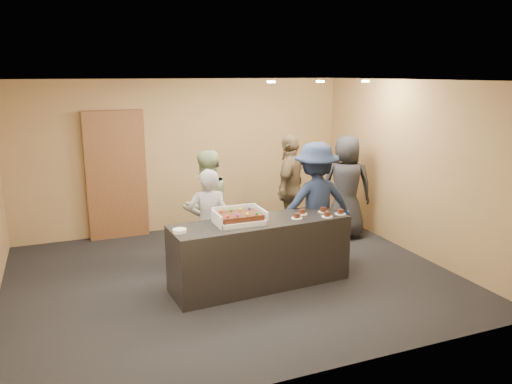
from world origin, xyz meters
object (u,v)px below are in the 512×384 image
at_px(cake_box, 239,219).
at_px(plate_stack, 180,231).
at_px(serving_counter, 260,253).
at_px(person_brown_extra, 290,188).
at_px(person_sage_man, 206,207).
at_px(person_server_grey, 208,224).
at_px(sheet_cake, 240,216).
at_px(person_navy_man, 315,204).
at_px(person_dark_suit, 346,187).
at_px(storage_cabinet, 116,175).

relative_size(cake_box, plate_stack, 3.71).
distance_m(serving_counter, person_brown_extra, 2.00).
bearing_deg(person_sage_man, person_server_grey, 52.36).
bearing_deg(person_sage_man, sheet_cake, 71.86).
distance_m(plate_stack, person_server_grey, 0.82).
bearing_deg(person_navy_man, plate_stack, 18.91).
distance_m(serving_counter, person_dark_suit, 2.58).
bearing_deg(plate_stack, person_dark_suit, 23.91).
height_order(person_server_grey, person_sage_man, person_sage_man).
xyz_separation_m(cake_box, person_dark_suit, (2.44, 1.33, -0.05)).
height_order(cake_box, person_server_grey, person_server_grey).
bearing_deg(person_navy_man, person_sage_man, -20.60).
bearing_deg(person_brown_extra, person_navy_man, 36.41).
distance_m(serving_counter, cake_box, 0.57).
distance_m(serving_counter, person_sage_man, 1.28).
height_order(sheet_cake, plate_stack, sheet_cake).
distance_m(person_sage_man, person_navy_man, 1.63).
bearing_deg(serving_counter, person_sage_man, 105.66).
bearing_deg(person_server_grey, plate_stack, 56.55).
relative_size(sheet_cake, person_brown_extra, 0.30).
bearing_deg(serving_counter, plate_stack, -179.12).
distance_m(person_brown_extra, person_dark_suit, 0.99).
bearing_deg(plate_stack, serving_counter, 4.53).
bearing_deg(plate_stack, person_brown_extra, 35.62).
bearing_deg(person_sage_man, serving_counter, 85.68).
height_order(cake_box, person_dark_suit, person_dark_suit).
bearing_deg(person_dark_suit, person_navy_man, 62.96).
relative_size(serving_counter, cake_box, 3.79).
distance_m(storage_cabinet, person_sage_man, 2.01).
bearing_deg(cake_box, person_brown_extra, 46.02).
distance_m(sheet_cake, person_dark_suit, 2.79).
bearing_deg(storage_cabinet, person_server_grey, -67.70).
bearing_deg(serving_counter, sheet_cake, 176.35).
relative_size(storage_cabinet, person_dark_suit, 1.23).
bearing_deg(person_brown_extra, person_sage_man, -33.45).
bearing_deg(person_dark_suit, person_server_grey, 40.47).
bearing_deg(person_brown_extra, cake_box, -1.50).
height_order(person_navy_man, person_dark_suit, person_navy_man).
bearing_deg(serving_counter, person_server_grey, 134.06).
xyz_separation_m(storage_cabinet, cake_box, (1.21, -2.79, -0.15)).
bearing_deg(cake_box, person_sage_man, 95.61).
xyz_separation_m(serving_counter, storage_cabinet, (-1.51, 2.81, 0.65)).
xyz_separation_m(person_sage_man, person_dark_suit, (2.55, 0.20, 0.05)).
height_order(plate_stack, person_sage_man, person_sage_man).
bearing_deg(person_navy_man, serving_counter, 27.95).
xyz_separation_m(plate_stack, person_brown_extra, (2.28, 1.63, -0.01)).
distance_m(storage_cabinet, plate_stack, 2.93).
distance_m(storage_cabinet, person_navy_man, 3.49).
xyz_separation_m(sheet_cake, person_sage_man, (-0.11, 1.15, -0.15)).
height_order(serving_counter, cake_box, cake_box).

